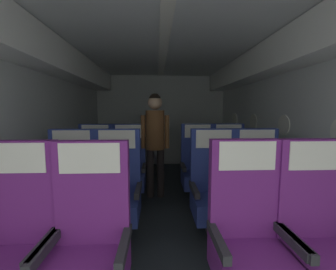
# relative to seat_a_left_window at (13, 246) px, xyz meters

# --- Properties ---
(ground) EXTENTS (3.36, 5.78, 0.02)m
(ground) POSITION_rel_seat_a_left_window_xyz_m (1.02, 1.37, -0.48)
(ground) COLOR #23282D
(fuselage_shell) EXTENTS (3.24, 5.43, 2.24)m
(fuselage_shell) POSITION_rel_seat_a_left_window_xyz_m (1.02, 1.62, 1.13)
(fuselage_shell) COLOR silver
(fuselage_shell) RESTS_ON ground
(seat_a_left_window) EXTENTS (0.52, 0.48, 1.13)m
(seat_a_left_window) POSITION_rel_seat_a_left_window_xyz_m (0.00, 0.00, 0.00)
(seat_a_left_window) COLOR #38383D
(seat_a_left_window) RESTS_ON ground
(seat_a_left_aisle) EXTENTS (0.52, 0.48, 1.13)m
(seat_a_left_aisle) POSITION_rel_seat_a_left_window_xyz_m (0.49, -0.03, 0.00)
(seat_a_left_aisle) COLOR #38383D
(seat_a_left_aisle) RESTS_ON ground
(seat_a_right_aisle) EXTENTS (0.52, 0.48, 1.13)m
(seat_a_right_aisle) POSITION_rel_seat_a_left_window_xyz_m (2.03, -0.02, 0.00)
(seat_a_right_aisle) COLOR #38383D
(seat_a_right_aisle) RESTS_ON ground
(seat_a_right_window) EXTENTS (0.52, 0.48, 1.13)m
(seat_a_right_window) POSITION_rel_seat_a_left_window_xyz_m (1.55, -0.00, 0.00)
(seat_a_right_window) COLOR #38383D
(seat_a_right_window) RESTS_ON ground
(seat_b_left_window) EXTENTS (0.52, 0.48, 1.13)m
(seat_b_left_window) POSITION_rel_seat_a_left_window_xyz_m (0.01, 0.93, 0.00)
(seat_b_left_window) COLOR #38383D
(seat_b_left_window) RESTS_ON ground
(seat_b_left_aisle) EXTENTS (0.52, 0.48, 1.13)m
(seat_b_left_aisle) POSITION_rel_seat_a_left_window_xyz_m (0.49, 0.93, 0.00)
(seat_b_left_aisle) COLOR #38383D
(seat_b_left_aisle) RESTS_ON ground
(seat_b_right_aisle) EXTENTS (0.52, 0.48, 1.13)m
(seat_b_right_aisle) POSITION_rel_seat_a_left_window_xyz_m (2.04, 0.91, 0.00)
(seat_b_right_aisle) COLOR #38383D
(seat_b_right_aisle) RESTS_ON ground
(seat_b_right_window) EXTENTS (0.52, 0.48, 1.13)m
(seat_b_right_window) POSITION_rel_seat_a_left_window_xyz_m (1.55, 0.92, 0.00)
(seat_b_right_window) COLOR #38383D
(seat_b_right_window) RESTS_ON ground
(seat_c_left_window) EXTENTS (0.52, 0.48, 1.13)m
(seat_c_left_window) POSITION_rel_seat_a_left_window_xyz_m (0.00, 1.86, 0.00)
(seat_c_left_window) COLOR #38383D
(seat_c_left_window) RESTS_ON ground
(seat_c_left_aisle) EXTENTS (0.52, 0.48, 1.13)m
(seat_c_left_aisle) POSITION_rel_seat_a_left_window_xyz_m (0.50, 1.85, 0.00)
(seat_c_left_aisle) COLOR #38383D
(seat_c_left_aisle) RESTS_ON ground
(seat_c_right_aisle) EXTENTS (0.52, 0.48, 1.13)m
(seat_c_right_aisle) POSITION_rel_seat_a_left_window_xyz_m (2.03, 1.87, 0.00)
(seat_c_right_aisle) COLOR #38383D
(seat_c_right_aisle) RESTS_ON ground
(seat_c_right_window) EXTENTS (0.52, 0.48, 1.13)m
(seat_c_right_window) POSITION_rel_seat_a_left_window_xyz_m (1.55, 1.86, 0.00)
(seat_c_right_window) COLOR #38383D
(seat_c_right_window) RESTS_ON ground
(flight_attendant) EXTENTS (0.43, 0.28, 1.59)m
(flight_attendant) POSITION_rel_seat_a_left_window_xyz_m (0.90, 1.94, 0.51)
(flight_attendant) COLOR black
(flight_attendant) RESTS_ON ground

